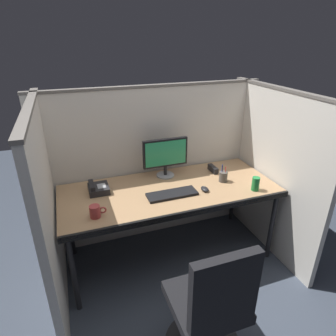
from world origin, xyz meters
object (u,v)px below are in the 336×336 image
(desk, at_px, (170,194))
(keyboard_main, at_px, (172,194))
(office_chair, at_px, (208,319))
(red_stapler, at_px, (213,169))
(coffee_mug, at_px, (95,211))
(monitor_center, at_px, (165,155))
(pen_cup, at_px, (223,177))
(computer_mouse, at_px, (205,189))
(desk_phone, at_px, (98,188))
(soda_can, at_px, (256,184))

(desk, xyz_separation_m, keyboard_main, (-0.02, -0.10, 0.06))
(office_chair, xyz_separation_m, red_stapler, (0.64, 1.22, 0.40))
(office_chair, bearing_deg, coffee_mug, 128.76)
(keyboard_main, bearing_deg, coffee_mug, -170.41)
(desk, xyz_separation_m, coffee_mug, (-0.67, -0.21, 0.10))
(office_chair, xyz_separation_m, monitor_center, (0.17, 1.28, 0.59))
(pen_cup, bearing_deg, monitor_center, 148.22)
(computer_mouse, height_order, desk_phone, desk_phone)
(coffee_mug, distance_m, pen_cup, 1.20)
(soda_can, xyz_separation_m, desk_phone, (-1.30, 0.43, -0.03))
(office_chair, distance_m, desk_phone, 1.34)
(soda_can, relative_size, desk_phone, 0.64)
(computer_mouse, relative_size, soda_can, 0.79)
(keyboard_main, bearing_deg, desk, 77.74)
(desk_phone, bearing_deg, red_stapler, 1.73)
(desk, relative_size, computer_mouse, 19.79)
(pen_cup, bearing_deg, office_chair, -122.30)
(desk, height_order, red_stapler, red_stapler)
(monitor_center, bearing_deg, computer_mouse, -60.27)
(red_stapler, bearing_deg, soda_can, -70.07)
(computer_mouse, bearing_deg, desk, 155.38)
(desk_phone, bearing_deg, monitor_center, 8.79)
(pen_cup, bearing_deg, desk, 177.94)
(office_chair, height_order, red_stapler, office_chair)
(monitor_center, xyz_separation_m, desk_phone, (-0.65, -0.10, -0.18))
(keyboard_main, bearing_deg, computer_mouse, -4.48)
(keyboard_main, bearing_deg, pen_cup, 8.89)
(keyboard_main, distance_m, red_stapler, 0.63)
(computer_mouse, distance_m, coffee_mug, 0.95)
(monitor_center, xyz_separation_m, keyboard_main, (-0.07, -0.37, -0.20))
(office_chair, height_order, pen_cup, office_chair)
(office_chair, height_order, keyboard_main, office_chair)
(desk, relative_size, monitor_center, 4.42)
(desk, xyz_separation_m, desk_phone, (-0.60, 0.17, 0.08))
(keyboard_main, height_order, coffee_mug, coffee_mug)
(coffee_mug, bearing_deg, keyboard_main, 9.59)
(desk_phone, bearing_deg, keyboard_main, -24.97)
(desk, height_order, keyboard_main, keyboard_main)
(desk, relative_size, pen_cup, 11.52)
(desk, distance_m, keyboard_main, 0.12)
(computer_mouse, relative_size, pen_cup, 0.58)
(monitor_center, bearing_deg, office_chair, -97.33)
(desk, distance_m, coffee_mug, 0.71)
(desk_phone, bearing_deg, pen_cup, -9.52)
(desk_phone, distance_m, pen_cup, 1.13)
(keyboard_main, distance_m, coffee_mug, 0.66)
(pen_cup, bearing_deg, desk_phone, 170.48)
(coffee_mug, relative_size, red_stapler, 0.84)
(keyboard_main, height_order, computer_mouse, computer_mouse)
(office_chair, distance_m, soda_can, 1.19)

